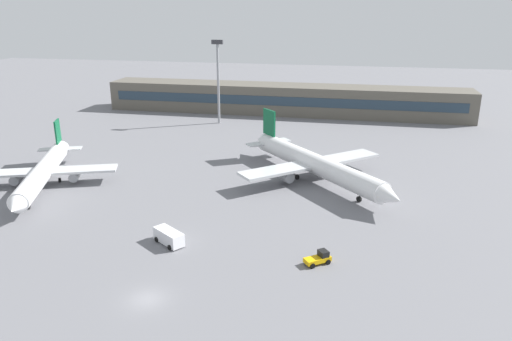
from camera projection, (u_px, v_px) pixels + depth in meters
The scene contains 7 objects.
ground_plane at pixel (232, 184), 94.59m from camera, with size 400.00×400.00×0.00m, color slate.
terminal_building at pixel (285, 99), 154.59m from camera, with size 112.94×12.13×9.00m.
airplane_near at pixel (43, 172), 92.18m from camera, with size 26.44×36.89×9.51m.
airplane_mid at pixel (316, 164), 95.19m from camera, with size 32.82×35.23×11.01m.
baggage_tug_yellow at pixel (319, 258), 65.17m from camera, with size 3.77×3.37×1.75m.
service_van_white at pixel (169, 237), 70.50m from camera, with size 5.40×4.63×2.08m.
floodlight_tower_west at pixel (218, 75), 138.81m from camera, with size 3.20×0.80×23.56m.
Camera 1 is at (22.66, -45.97, 32.70)m, focal length 34.44 mm.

